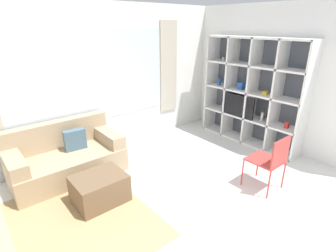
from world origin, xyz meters
TOP-DOWN VIEW (x-y plane):
  - wall_back at (0.00, 3.34)m, footprint 6.84×0.11m
  - wall_right at (2.85, 1.66)m, footprint 0.07×4.51m
  - area_rug at (-1.35, 1.68)m, footprint 2.16×2.02m
  - shelving_unit at (2.64, 1.77)m, footprint 0.42×2.14m
  - couch_main at (-0.79, 2.86)m, footprint 1.71×0.90m
  - ottoman at (-0.71, 1.87)m, footprint 0.69×0.55m
  - folding_chair at (1.35, 0.54)m, footprint 0.44×0.46m

SIDE VIEW (x-z plane):
  - area_rug at x=-1.35m, z-range 0.00..0.01m
  - ottoman at x=-0.71m, z-range 0.00..0.40m
  - couch_main at x=-0.79m, z-range -0.12..0.73m
  - folding_chair at x=1.35m, z-range 0.09..0.95m
  - shelving_unit at x=2.64m, z-range -0.01..2.09m
  - wall_right at x=2.85m, z-range 0.00..2.70m
  - wall_back at x=0.00m, z-range 0.01..2.71m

